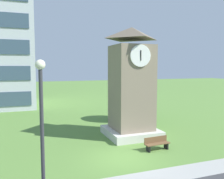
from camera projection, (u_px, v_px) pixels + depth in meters
The scene contains 6 objects.
ground_plane at pixel (122, 159), 14.79m from camera, with size 160.00×160.00×0.00m, color #567F38.
kerb_strip at pixel (144, 179), 12.08m from camera, with size 120.00×1.60×0.01m, color #9E9E99.
clock_tower at pixel (131, 89), 19.35m from camera, with size 4.01×4.01×8.71m.
park_bench at pixel (157, 143), 16.31m from camera, with size 1.83×0.61×0.88m.
street_lamp at pixel (42, 122), 8.66m from camera, with size 0.36×0.36×5.89m.
tree_near_tower at pixel (137, 86), 24.68m from camera, with size 3.59×3.59×5.43m.
Camera 1 is at (-5.47, -13.24, 5.65)m, focal length 38.71 mm.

